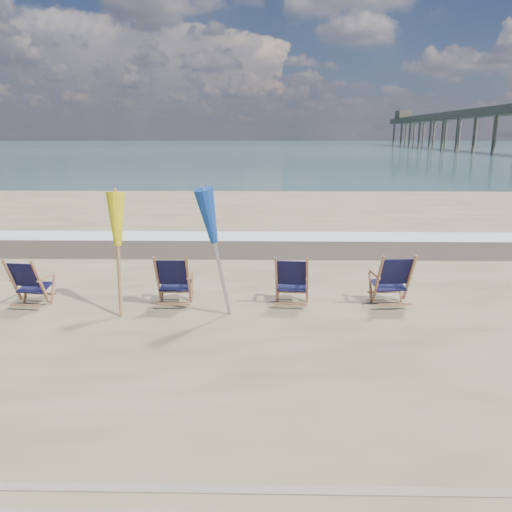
{
  "coord_description": "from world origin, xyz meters",
  "views": [
    {
      "loc": [
        0.16,
        -5.7,
        2.82
      ],
      "look_at": [
        0.0,
        2.2,
        0.9
      ],
      "focal_mm": 35.0,
      "sensor_mm": 36.0,
      "label": 1
    }
  ],
  "objects_px": {
    "beach_chair_3": "(410,280)",
    "umbrella_blue": "(217,220)",
    "beach_chair_0": "(40,284)",
    "beach_chair_1": "(188,281)",
    "umbrella_yellow": "(116,226)",
    "beach_chair_2": "(307,282)"
  },
  "relations": [
    {
      "from": "umbrella_yellow",
      "to": "umbrella_blue",
      "type": "height_order",
      "value": "umbrella_blue"
    },
    {
      "from": "beach_chair_1",
      "to": "beach_chair_0",
      "type": "bearing_deg",
      "value": 3.29
    },
    {
      "from": "beach_chair_2",
      "to": "umbrella_blue",
      "type": "height_order",
      "value": "umbrella_blue"
    },
    {
      "from": "beach_chair_2",
      "to": "umbrella_blue",
      "type": "relative_size",
      "value": 0.44
    },
    {
      "from": "beach_chair_3",
      "to": "umbrella_blue",
      "type": "height_order",
      "value": "umbrella_blue"
    },
    {
      "from": "beach_chair_1",
      "to": "beach_chair_2",
      "type": "xyz_separation_m",
      "value": [
        1.97,
        0.01,
        -0.01
      ]
    },
    {
      "from": "beach_chair_0",
      "to": "beach_chair_2",
      "type": "bearing_deg",
      "value": -170.99
    },
    {
      "from": "beach_chair_1",
      "to": "beach_chair_3",
      "type": "relative_size",
      "value": 0.97
    },
    {
      "from": "beach_chair_2",
      "to": "beach_chair_3",
      "type": "relative_size",
      "value": 0.95
    },
    {
      "from": "umbrella_blue",
      "to": "beach_chair_0",
      "type": "bearing_deg",
      "value": 174.04
    },
    {
      "from": "beach_chair_0",
      "to": "umbrella_yellow",
      "type": "relative_size",
      "value": 0.45
    },
    {
      "from": "beach_chair_1",
      "to": "beach_chair_3",
      "type": "height_order",
      "value": "beach_chair_3"
    },
    {
      "from": "beach_chair_0",
      "to": "beach_chair_1",
      "type": "distance_m",
      "value": 2.43
    },
    {
      "from": "beach_chair_2",
      "to": "beach_chair_1",
      "type": "bearing_deg",
      "value": 6.7
    },
    {
      "from": "beach_chair_0",
      "to": "beach_chair_1",
      "type": "bearing_deg",
      "value": -169.62
    },
    {
      "from": "beach_chair_1",
      "to": "beach_chair_2",
      "type": "distance_m",
      "value": 1.97
    },
    {
      "from": "beach_chair_0",
      "to": "beach_chair_2",
      "type": "xyz_separation_m",
      "value": [
        4.4,
        0.15,
        0.01
      ]
    },
    {
      "from": "beach_chair_0",
      "to": "beach_chair_1",
      "type": "xyz_separation_m",
      "value": [
        2.43,
        0.14,
        0.02
      ]
    },
    {
      "from": "beach_chair_0",
      "to": "beach_chair_2",
      "type": "distance_m",
      "value": 4.4
    },
    {
      "from": "beach_chair_2",
      "to": "umbrella_yellow",
      "type": "bearing_deg",
      "value": 12.13
    },
    {
      "from": "beach_chair_3",
      "to": "umbrella_yellow",
      "type": "bearing_deg",
      "value": -1.27
    },
    {
      "from": "beach_chair_3",
      "to": "umbrella_blue",
      "type": "xyz_separation_m",
      "value": [
        -3.13,
        -0.52,
        1.08
      ]
    }
  ]
}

